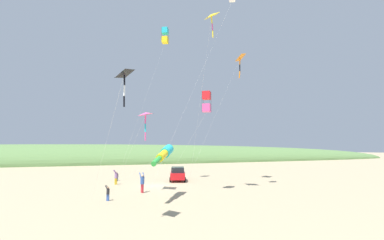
{
  "coord_description": "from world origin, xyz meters",
  "views": [
    {
      "loc": [
        -30.26,
        7.32,
        4.25
      ],
      "look_at": [
        -5.45,
        -2.16,
        7.19
      ],
      "focal_mm": 24.43,
      "sensor_mm": 36.0,
      "label": 1
    }
  ],
  "objects": [
    {
      "name": "kite_box_long_streamer_left",
      "position": [
        -6.13,
        -3.5,
        9.06
      ],
      "size": [
        10.17,
        2.13,
        10.13
      ],
      "color": "red",
      "rests_on": "ground_plane"
    },
    {
      "name": "person_bystander_far",
      "position": [
        -7.22,
        5.94,
        0.69
      ],
      "size": [
        0.41,
        0.45,
        1.26
      ],
      "color": "#335199",
      "rests_on": "ground_plane"
    },
    {
      "name": "dune_ridge_grassy",
      "position": [
        55.0,
        0.0,
        0.0
      ],
      "size": [
        28.0,
        240.0,
        11.26
      ],
      "primitive_type": "ellipsoid",
      "color": "#567A42",
      "rests_on": "ground_plane"
    },
    {
      "name": "person_child_grey_jacket",
      "position": [
        6.42,
        3.98,
        0.62
      ],
      "size": [
        0.4,
        0.41,
        1.14
      ],
      "color": "#335199",
      "rests_on": "ground_plane"
    },
    {
      "name": "kite_delta_yellow_midlevel",
      "position": [
        -7.39,
        -3.51,
        17.66
      ],
      "size": [
        10.38,
        1.96,
        18.14
      ],
      "color": "yellow",
      "rests_on": "ground_plane"
    },
    {
      "name": "person_adult_flyer",
      "position": [
        -4.22,
        2.58,
        1.06
      ],
      "size": [
        0.64,
        0.52,
        1.94
      ],
      "color": "#B72833",
      "rests_on": "ground_plane"
    },
    {
      "name": "kite_box_magenta_far_left",
      "position": [
        2.91,
        -1.42,
        19.63
      ],
      "size": [
        3.99,
        6.13,
        20.7
      ],
      "color": "#1EB7C6",
      "rests_on": "ground_plane"
    },
    {
      "name": "kite_delta_green_low_center",
      "position": [
        -0.35,
        -11.08,
        16.63
      ],
      "size": [
        6.18,
        6.72,
        17.24
      ],
      "color": "orange",
      "rests_on": "ground_plane"
    },
    {
      "name": "kite_windsock_long_streamer_right",
      "position": [
        -7.78,
        1.33,
        3.85
      ],
      "size": [
        11.28,
        5.35,
        4.68
      ],
      "color": "#1EB7C6",
      "rests_on": "ground_plane"
    },
    {
      "name": "parked_car",
      "position": [
        3.36,
        -3.49,
        0.95
      ],
      "size": [
        4.66,
        3.08,
        1.85
      ],
      "color": "red",
      "rests_on": "ground_plane"
    },
    {
      "name": "ground_plane",
      "position": [
        0.0,
        0.0,
        0.0
      ],
      "size": [
        600.0,
        600.0,
        0.0
      ],
      "primitive_type": "plane",
      "color": "tan"
    },
    {
      "name": "person_child_green_jacket",
      "position": [
        2.75,
        4.48,
        0.96
      ],
      "size": [
        0.5,
        0.6,
        1.77
      ],
      "color": "gold",
      "rests_on": "ground_plane"
    },
    {
      "name": "kite_delta_striped_overhead",
      "position": [
        -15.25,
        5.78,
        8.51
      ],
      "size": [
        9.44,
        2.04,
        8.89
      ],
      "color": "black",
      "rests_on": "ground_plane"
    },
    {
      "name": "cooler_box",
      "position": [
        5.95,
        -4.13,
        0.21
      ],
      "size": [
        0.62,
        0.42,
        0.42
      ],
      "color": "black",
      "rests_on": "ground_plane"
    },
    {
      "name": "kite_delta_small_distant",
      "position": [
        -4.11,
        2.39,
        7.69
      ],
      "size": [
        7.03,
        2.94,
        8.05
      ],
      "color": "#EF4C93",
      "rests_on": "ground_plane"
    }
  ]
}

